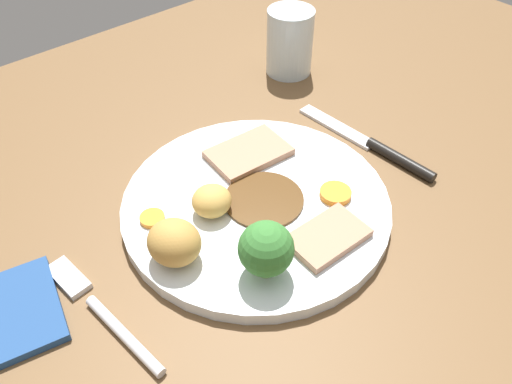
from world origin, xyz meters
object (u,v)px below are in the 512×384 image
at_px(meat_slice_under, 246,154).
at_px(knife, 376,147).
at_px(dinner_plate, 256,204).
at_px(roast_potato_right, 174,242).
at_px(broccoli_floret, 266,249).
at_px(fork, 100,310).
at_px(water_glass, 290,42).
at_px(roast_potato_left, 212,201).
at_px(carrot_coin_front, 152,218).
at_px(carrot_coin_back, 335,194).
at_px(meat_slice_main, 328,237).

bearing_deg(meat_slice_under, knife, -29.59).
bearing_deg(dinner_plate, roast_potato_right, -175.08).
distance_m(broccoli_floret, knife, 0.23).
distance_m(meat_slice_under, knife, 0.15).
bearing_deg(fork, water_glass, -70.86).
relative_size(roast_potato_left, carrot_coin_front, 1.61).
relative_size(roast_potato_right, knife, 0.26).
bearing_deg(broccoli_floret, meat_slice_under, 56.14).
xyz_separation_m(roast_potato_left, carrot_coin_back, (0.10, -0.06, -0.01)).
bearing_deg(meat_slice_main, roast_potato_right, 147.48).
relative_size(dinner_plate, roast_potato_right, 5.52).
relative_size(meat_slice_under, carrot_coin_front, 3.55).
bearing_deg(carrot_coin_back, carrot_coin_front, 149.30).
xyz_separation_m(roast_potato_right, knife, (0.26, -0.01, -0.03)).
bearing_deg(water_glass, fork, -155.44).
distance_m(meat_slice_under, water_glass, 0.21).
height_order(dinner_plate, meat_slice_under, meat_slice_under).
height_order(dinner_plate, carrot_coin_back, carrot_coin_back).
relative_size(meat_slice_under, fork, 0.55).
xyz_separation_m(roast_potato_left, water_glass, (0.25, 0.16, 0.01)).
distance_m(carrot_coin_front, water_glass, 0.33).
bearing_deg(meat_slice_main, carrot_coin_back, 35.46).
relative_size(meat_slice_main, water_glass, 0.83).
height_order(meat_slice_under, knife, meat_slice_under).
xyz_separation_m(meat_slice_main, roast_potato_left, (-0.06, 0.10, 0.01)).
xyz_separation_m(carrot_coin_front, fork, (-0.08, -0.05, -0.01)).
xyz_separation_m(knife, water_glass, (0.05, 0.19, 0.04)).
bearing_deg(meat_slice_main, meat_slice_under, 82.13).
relative_size(roast_potato_right, broccoli_floret, 0.88).
relative_size(fork, knife, 0.83).
relative_size(roast_potato_right, fork, 0.31).
xyz_separation_m(meat_slice_under, knife, (0.13, -0.07, -0.01)).
xyz_separation_m(dinner_plate, meat_slice_main, (0.01, -0.08, 0.01)).
bearing_deg(knife, carrot_coin_front, 74.08).
bearing_deg(water_glass, roast_potato_right, -149.82).
distance_m(fork, water_glass, 0.43).
bearing_deg(fork, roast_potato_left, -86.94).
height_order(dinner_plate, water_glass, water_glass).
relative_size(carrot_coin_front, broccoli_floret, 0.43).
xyz_separation_m(roast_potato_right, carrot_coin_back, (0.16, -0.04, -0.02)).
height_order(roast_potato_left, broccoli_floret, broccoli_floret).
bearing_deg(roast_potato_right, carrot_coin_back, -13.65).
bearing_deg(meat_slice_main, knife, 23.13).
bearing_deg(fork, dinner_plate, -93.84).
bearing_deg(carrot_coin_back, water_glass, 56.23).
xyz_separation_m(carrot_coin_front, water_glass, (0.30, 0.13, 0.03)).
relative_size(carrot_coin_back, broccoli_floret, 0.58).
bearing_deg(roast_potato_right, dinner_plate, 4.92).
height_order(carrot_coin_front, carrot_coin_back, carrot_coin_back).
relative_size(roast_potato_left, knife, 0.21).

